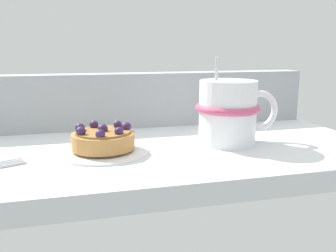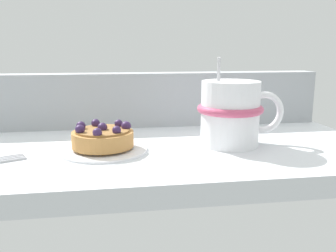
{
  "view_description": "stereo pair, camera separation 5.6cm",
  "coord_description": "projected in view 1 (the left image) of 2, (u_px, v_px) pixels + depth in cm",
  "views": [
    {
      "loc": [
        -11.59,
        -55.14,
        15.22
      ],
      "look_at": [
        2.41,
        -2.04,
        3.45
      ],
      "focal_mm": 39.23,
      "sensor_mm": 36.0,
      "label": 1
    },
    {
      "loc": [
        -6.1,
        -56.29,
        15.22
      ],
      "look_at": [
        2.41,
        -2.04,
        3.45
      ],
      "focal_mm": 39.23,
      "sensor_mm": 36.0,
      "label": 2
    }
  ],
  "objects": [
    {
      "name": "ground_plane",
      "position": [
        150.0,
        154.0,
        0.59
      ],
      "size": [
        71.61,
        35.48,
        2.96
      ],
      "primitive_type": "cube",
      "color": "silver"
    },
    {
      "name": "window_rail_back",
      "position": [
        133.0,
        100.0,
        0.72
      ],
      "size": [
        70.18,
        4.8,
        10.39
      ],
      "primitive_type": "cube",
      "color": "#9EA3A8",
      "rests_on": "ground_plane"
    },
    {
      "name": "dessert_plate",
      "position": [
        104.0,
        151.0,
        0.54
      ],
      "size": [
        13.27,
        13.27,
        0.69
      ],
      "color": "white",
      "rests_on": "ground_plane"
    },
    {
      "name": "raspberry_tart",
      "position": [
        103.0,
        139.0,
        0.54
      ],
      "size": [
        9.16,
        9.16,
        3.71
      ],
      "color": "#B77F42",
      "rests_on": "dessert_plate"
    },
    {
      "name": "coffee_mug",
      "position": [
        229.0,
        112.0,
        0.59
      ],
      "size": [
        14.1,
        10.36,
        13.81
      ],
      "color": "white",
      "rests_on": "ground_plane"
    }
  ]
}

